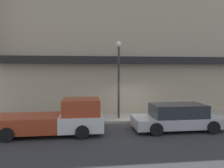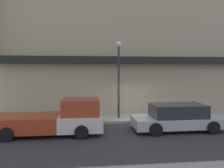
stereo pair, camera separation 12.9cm
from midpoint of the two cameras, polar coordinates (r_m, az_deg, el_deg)
ground_plane at (r=13.62m, az=7.01°, el=-10.18°), size 80.00×80.00×0.00m
sidewalk at (r=14.78m, az=5.87°, el=-8.76°), size 36.00×2.48×0.16m
building at (r=17.19m, az=3.95°, el=9.06°), size 19.80×3.80×10.01m
pickup_truck at (r=11.54m, az=-14.07°, el=-8.83°), size 5.44×2.21×1.77m
parked_car at (r=12.47m, az=16.99°, el=-8.34°), size 4.85×2.10×1.41m
fire_hydrant at (r=13.59m, az=-6.97°, el=-8.00°), size 0.21×0.21×0.70m
street_lamp at (r=13.95m, az=2.03°, el=3.78°), size 0.36×0.36×4.92m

